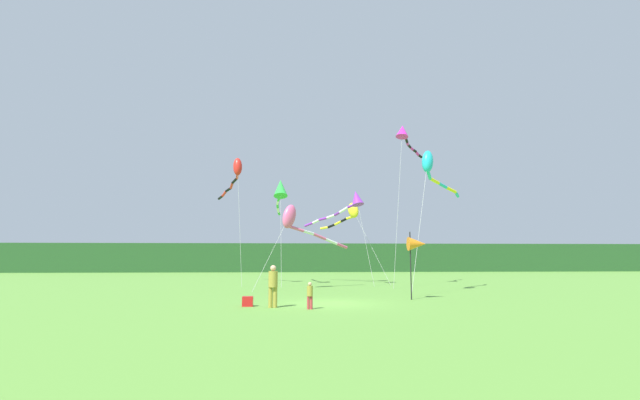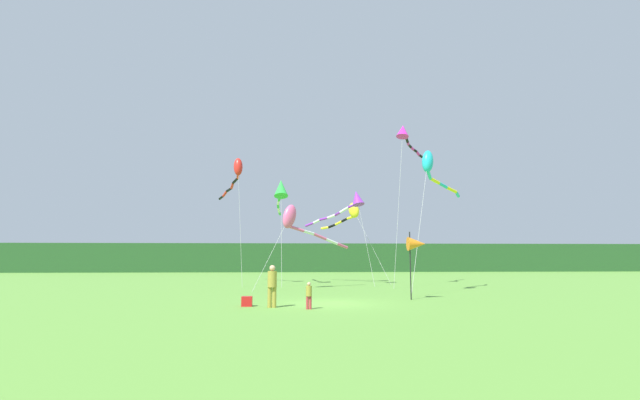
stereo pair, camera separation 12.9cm
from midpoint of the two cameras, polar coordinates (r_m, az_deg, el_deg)
The scene contains 13 objects.
ground_plane at distance 21.13m, azimuth 1.01°, elevation -12.90°, with size 120.00×120.00×0.00m, color #5B9338.
distant_treeline at distance 65.97m, azimuth -2.48°, elevation -7.27°, with size 108.00×3.73×4.03m, color #234C23.
person_adult at distance 19.43m, azimuth -6.13°, elevation -10.45°, with size 0.39×0.39×1.76m.
person_child at distance 18.76m, azimuth -1.49°, elevation -11.76°, with size 0.24×0.24×1.09m.
cooler_box at distance 20.11m, azimuth -9.28°, elevation -12.49°, with size 0.45×0.36×0.42m, color red.
banner_flag_pole at distance 23.40m, azimuth 11.94°, elevation -5.50°, with size 0.90×0.70×3.36m.
kite_rainbow at distance 30.42m, azimuth -3.27°, elevation -2.60°, with size 6.57×5.17×5.72m.
kite_magenta at distance 35.22m, azimuth 10.42°, elevation 8.13°, with size 4.01×5.86×12.06m.
kite_red at distance 36.23m, azimuth -10.70°, elevation 3.44°, with size 2.95×7.02×9.77m.
kite_cyan at distance 28.61m, azimuth 13.74°, elevation 3.95°, with size 5.49×6.92×8.58m.
kite_yellow at distance 37.88m, azimuth 3.80°, elevation -1.57°, with size 5.07×5.17×6.73m.
kite_green at distance 35.18m, azimuth -5.13°, elevation 1.23°, with size 1.17×7.75×8.20m.
kite_purple at distance 35.48m, azimuth 3.77°, elevation -0.26°, with size 4.81×7.48×7.31m.
Camera 1 is at (-1.92, -20.94, 2.10)m, focal length 25.41 mm.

